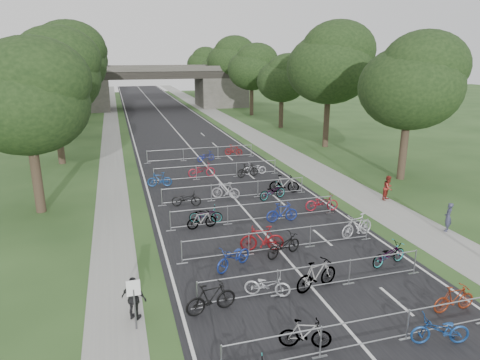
# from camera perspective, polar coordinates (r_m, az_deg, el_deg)

# --- Properties ---
(ground) EXTENTS (200.00, 200.00, 0.00)m
(ground) POSITION_cam_1_polar(r_m,az_deg,el_deg) (14.92, 16.21, -20.71)
(ground) COLOR #28461E
(ground) RESTS_ON ground
(road) EXTENTS (11.00, 140.00, 0.01)m
(road) POSITION_cam_1_polar(r_m,az_deg,el_deg) (60.86, -9.70, 7.83)
(road) COLOR black
(road) RESTS_ON ground
(sidewalk_right) EXTENTS (3.00, 140.00, 0.01)m
(sidewalk_right) POSITION_cam_1_polar(r_m,az_deg,el_deg) (62.28, -2.31, 8.24)
(sidewalk_right) COLOR gray
(sidewalk_right) RESTS_ON ground
(sidewalk_left) EXTENTS (2.00, 140.00, 0.01)m
(sidewalk_left) POSITION_cam_1_polar(r_m,az_deg,el_deg) (60.46, -16.83, 7.31)
(sidewalk_left) COLOR gray
(sidewalk_left) RESTS_ON ground
(lane_markings) EXTENTS (0.12, 140.00, 0.00)m
(lane_markings) POSITION_cam_1_polar(r_m,az_deg,el_deg) (60.86, -9.70, 7.82)
(lane_markings) COLOR silver
(lane_markings) RESTS_ON ground
(overpass_bridge) EXTENTS (31.00, 8.00, 7.05)m
(overpass_bridge) POSITION_cam_1_polar(r_m,az_deg,el_deg) (75.32, -11.26, 12.06)
(overpass_bridge) COLOR #42403B
(overpass_bridge) RESTS_ON ground
(park_sign) EXTENTS (0.45, 0.06, 1.83)m
(park_sign) POSITION_cam_1_polar(r_m,az_deg,el_deg) (14.89, -13.96, -14.74)
(park_sign) COLOR #4C4C51
(park_sign) RESTS_ON ground
(tree_left_0) EXTENTS (6.72, 6.72, 10.25)m
(tree_left_0) POSITION_cam_1_polar(r_m,az_deg,el_deg) (26.23, -26.44, 9.57)
(tree_left_0) COLOR #33261C
(tree_left_0) RESTS_ON ground
(tree_right_0) EXTENTS (7.17, 7.17, 10.93)m
(tree_right_0) POSITION_cam_1_polar(r_m,az_deg,el_deg) (32.68, 22.03, 11.88)
(tree_right_0) COLOR #33261C
(tree_right_0) RESTS_ON ground
(tree_left_1) EXTENTS (7.56, 7.56, 11.53)m
(tree_left_1) POSITION_cam_1_polar(r_m,az_deg,el_deg) (38.03, -23.67, 12.75)
(tree_left_1) COLOR #33261C
(tree_left_1) RESTS_ON ground
(tree_right_1) EXTENTS (8.18, 8.18, 12.47)m
(tree_right_1) POSITION_cam_1_polar(r_m,az_deg,el_deg) (42.74, 12.04, 14.80)
(tree_right_1) COLOR #33261C
(tree_right_1) RESTS_ON ground
(tree_left_2) EXTENTS (8.40, 8.40, 12.81)m
(tree_left_2) POSITION_cam_1_polar(r_m,az_deg,el_deg) (49.94, -22.19, 14.41)
(tree_left_2) COLOR #33261C
(tree_left_2) RESTS_ON ground
(tree_right_2) EXTENTS (6.16, 6.16, 9.39)m
(tree_right_2) POSITION_cam_1_polar(r_m,az_deg,el_deg) (53.70, 5.76, 13.24)
(tree_right_2) COLOR #33261C
(tree_right_2) RESTS_ON ground
(tree_left_3) EXTENTS (6.72, 6.72, 10.25)m
(tree_left_3) POSITION_cam_1_polar(r_m,az_deg,el_deg) (61.94, -21.03, 13.18)
(tree_left_3) COLOR #33261C
(tree_left_3) RESTS_ON ground
(tree_right_3) EXTENTS (7.17, 7.17, 10.93)m
(tree_right_3) POSITION_cam_1_polar(r_m,az_deg,el_deg) (64.94, 1.71, 14.71)
(tree_right_3) COLOR #33261C
(tree_right_3) RESTS_ON ground
(tree_left_4) EXTENTS (7.56, 7.56, 11.53)m
(tree_left_4) POSITION_cam_1_polar(r_m,az_deg,el_deg) (73.89, -20.44, 14.23)
(tree_left_4) COLOR #33261C
(tree_left_4) RESTS_ON ground
(tree_right_4) EXTENTS (8.18, 8.18, 12.47)m
(tree_right_4) POSITION_cam_1_polar(r_m,az_deg,el_deg) (76.42, -1.17, 15.70)
(tree_right_4) COLOR #33261C
(tree_right_4) RESTS_ON ground
(tree_left_5) EXTENTS (8.40, 8.40, 12.81)m
(tree_left_5) POSITION_cam_1_polar(r_m,az_deg,el_deg) (85.86, -20.02, 14.98)
(tree_left_5) COLOR #33261C
(tree_left_5) RESTS_ON ground
(tree_right_5) EXTENTS (6.16, 6.16, 9.39)m
(tree_right_5) POSITION_cam_1_polar(r_m,az_deg,el_deg) (88.10, -3.28, 14.50)
(tree_right_5) COLOR #33261C
(tree_right_5) RESTS_ON ground
(tree_left_6) EXTENTS (6.72, 6.72, 10.25)m
(tree_left_6) POSITION_cam_1_polar(r_m,az_deg,el_deg) (97.87, -19.55, 14.13)
(tree_left_6) COLOR #33261C
(tree_left_6) RESTS_ON ground
(tree_right_6) EXTENTS (7.17, 7.17, 10.93)m
(tree_right_6) POSITION_cam_1_polar(r_m,az_deg,el_deg) (99.79, -4.92, 15.25)
(tree_right_6) COLOR #33261C
(tree_right_6) RESTS_ON ground
(barrier_row_0) EXTENTS (9.70, 0.08, 1.10)m
(barrier_row_0) POSITION_cam_1_polar(r_m,az_deg,el_deg) (14.61, 16.39, -19.00)
(barrier_row_0) COLOR #A4A7AB
(barrier_row_0) RESTS_ON ground
(barrier_row_1) EXTENTS (9.70, 0.08, 1.10)m
(barrier_row_1) POSITION_cam_1_polar(r_m,az_deg,el_deg) (17.23, 9.88, -12.67)
(barrier_row_1) COLOR #A4A7AB
(barrier_row_1) RESTS_ON ground
(barrier_row_2) EXTENTS (9.70, 0.08, 1.10)m
(barrier_row_2) POSITION_cam_1_polar(r_m,az_deg,el_deg) (20.16, 5.38, -7.99)
(barrier_row_2) COLOR #A4A7AB
(barrier_row_2) RESTS_ON ground
(barrier_row_3) EXTENTS (9.70, 0.08, 1.10)m
(barrier_row_3) POSITION_cam_1_polar(r_m,az_deg,el_deg) (23.46, 1.97, -4.33)
(barrier_row_3) COLOR #A4A7AB
(barrier_row_3) RESTS_ON ground
(barrier_row_4) EXTENTS (9.70, 0.08, 1.10)m
(barrier_row_4) POSITION_cam_1_polar(r_m,az_deg,el_deg) (27.07, -0.68, -1.45)
(barrier_row_4) COLOR #A4A7AB
(barrier_row_4) RESTS_ON ground
(barrier_row_5) EXTENTS (9.70, 0.08, 1.10)m
(barrier_row_5) POSITION_cam_1_polar(r_m,az_deg,el_deg) (31.71, -3.12, 1.21)
(barrier_row_5) COLOR #A4A7AB
(barrier_row_5) RESTS_ON ground
(barrier_row_6) EXTENTS (9.70, 0.08, 1.10)m
(barrier_row_6) POSITION_cam_1_polar(r_m,az_deg,el_deg) (37.41, -5.25, 3.52)
(barrier_row_6) COLOR #A4A7AB
(barrier_row_6) RESTS_ON ground
(bike_1) EXTENTS (1.72, 0.99, 0.99)m
(bike_1) POSITION_cam_1_polar(r_m,az_deg,el_deg) (14.27, 8.70, -19.65)
(bike_1) COLOR #A4A7AB
(bike_1) RESTS_ON ground
(bike_2) EXTENTS (1.99, 1.11, 0.99)m
(bike_2) POSITION_cam_1_polar(r_m,az_deg,el_deg) (15.61, 25.17, -17.70)
(bike_2) COLOR navy
(bike_2) RESTS_ON ground
(bike_3) EXTENTS (1.70, 0.49, 1.02)m
(bike_3) POSITION_cam_1_polar(r_m,az_deg,el_deg) (17.49, 26.66, -13.98)
(bike_3) COLOR maroon
(bike_3) RESTS_ON ground
(bike_4) EXTENTS (1.96, 0.84, 1.14)m
(bike_4) POSITION_cam_1_polar(r_m,az_deg,el_deg) (15.70, -3.90, -15.46)
(bike_4) COLOR black
(bike_4) RESTS_ON ground
(bike_5) EXTENTS (1.86, 1.26, 0.92)m
(bike_5) POSITION_cam_1_polar(r_m,az_deg,el_deg) (16.69, 3.67, -13.79)
(bike_5) COLOR #B2B4BA
(bike_5) RESTS_ON ground
(bike_6) EXTENTS (2.11, 1.13, 1.22)m
(bike_6) POSITION_cam_1_polar(r_m,az_deg,el_deg) (17.27, 10.20, -12.36)
(bike_6) COLOR #A4A7AB
(bike_6) RESTS_ON ground
(bike_7) EXTENTS (2.01, 1.09, 1.00)m
(bike_7) POSITION_cam_1_polar(r_m,az_deg,el_deg) (19.92, 19.21, -9.35)
(bike_7) COLOR #A4A7AB
(bike_7) RESTS_ON ground
(bike_8) EXTENTS (2.06, 1.64, 1.04)m
(bike_8) POSITION_cam_1_polar(r_m,az_deg,el_deg) (18.55, -0.85, -10.27)
(bike_8) COLOR navy
(bike_8) RESTS_ON ground
(bike_9) EXTENTS (2.13, 1.02, 1.24)m
(bike_9) POSITION_cam_1_polar(r_m,az_deg,el_deg) (20.07, 2.96, -7.82)
(bike_9) COLOR maroon
(bike_9) RESTS_ON ground
(bike_10) EXTENTS (2.07, 1.36, 1.03)m
(bike_10) POSITION_cam_1_polar(r_m,az_deg,el_deg) (19.73, 5.83, -8.67)
(bike_10) COLOR black
(bike_10) RESTS_ON ground
(bike_11) EXTENTS (2.07, 1.01, 1.20)m
(bike_11) POSITION_cam_1_polar(r_m,az_deg,el_deg) (22.33, 15.34, -5.89)
(bike_11) COLOR #ABACB3
(bike_11) RESTS_ON ground
(bike_12) EXTENTS (1.67, 0.64, 0.98)m
(bike_12) POSITION_cam_1_polar(r_m,az_deg,el_deg) (22.66, -5.12, -5.31)
(bike_12) COLOR #A4A7AB
(bike_12) RESTS_ON ground
(bike_13) EXTENTS (1.91, 1.04, 0.95)m
(bike_13) POSITION_cam_1_polar(r_m,az_deg,el_deg) (23.37, -4.58, -4.64)
(bike_13) COLOR #A4A7AB
(bike_13) RESTS_ON ground
(bike_14) EXTENTS (1.81, 0.54, 1.09)m
(bike_14) POSITION_cam_1_polar(r_m,az_deg,el_deg) (23.54, 5.62, -4.33)
(bike_14) COLOR navy
(bike_14) RESTS_ON ground
(bike_15) EXTENTS (2.05, 1.00, 1.03)m
(bike_15) POSITION_cam_1_polar(r_m,az_deg,el_deg) (25.50, 10.84, -2.97)
(bike_15) COLOR maroon
(bike_15) RESTS_ON ground
(bike_16) EXTENTS (1.87, 1.02, 0.93)m
(bike_16) POSITION_cam_1_polar(r_m,az_deg,el_deg) (26.01, -7.17, -2.52)
(bike_16) COLOR black
(bike_16) RESTS_ON ground
(bike_17) EXTENTS (1.87, 1.23, 1.09)m
(bike_17) POSITION_cam_1_polar(r_m,az_deg,el_deg) (27.15, -1.92, -1.40)
(bike_17) COLOR #98969D
(bike_17) RESTS_ON ground
(bike_18) EXTENTS (2.03, 1.15, 1.01)m
(bike_18) POSITION_cam_1_polar(r_m,az_deg,el_deg) (27.11, 4.33, -1.56)
(bike_18) COLOR #A4A7AB
(bike_18) RESTS_ON ground
(bike_19) EXTENTS (2.04, 1.22, 1.18)m
(bike_19) POSITION_cam_1_polar(r_m,az_deg,el_deg) (28.48, 5.91, -0.53)
(bike_19) COLOR #A4A7AB
(bike_19) RESTS_ON ground
(bike_20) EXTENTS (1.74, 0.74, 1.01)m
(bike_20) POSITION_cam_1_polar(r_m,az_deg,el_deg) (30.13, -10.67, 0.05)
(bike_20) COLOR navy
(bike_20) RESTS_ON ground
(bike_21) EXTENTS (2.07, 0.78, 1.08)m
(bike_21) POSITION_cam_1_polar(r_m,az_deg,el_deg) (32.04, -5.14, 1.31)
(bike_21) COLOR maroon
(bike_21) RESTS_ON ground
(bike_22) EXTENTS (1.77, 0.74, 1.03)m
(bike_22) POSITION_cam_1_polar(r_m,az_deg,el_deg) (31.93, 1.04, 1.28)
(bike_22) COLOR black
(bike_22) RESTS_ON ground
(bike_23) EXTENTS (1.80, 0.71, 0.93)m
(bike_23) POSITION_cam_1_polar(r_m,az_deg,el_deg) (32.67, 2.01, 1.53)
(bike_23) COLOR #B4B5BD
(bike_23) RESTS_ON ground
(bike_26) EXTENTS (1.78, 1.13, 0.88)m
(bike_26) POSITION_cam_1_polar(r_m,az_deg,el_deg) (36.80, -4.58, 3.16)
(bike_26) COLOR navy
(bike_26) RESTS_ON ground
(bike_27) EXTENTS (1.67, 1.23, 1.00)m
(bike_27) POSITION_cam_1_polar(r_m,az_deg,el_deg) (38.81, -0.87, 3.99)
(bike_27) COLOR maroon
(bike_27) RESTS_ON ground
(pedestrian_a) EXTENTS (0.66, 0.65, 1.53)m
(pedestrian_a) POSITION_cam_1_polar(r_m,az_deg,el_deg) (24.64, 26.00, -4.48)
(pedestrian_a) COLOR #32334B
(pedestrian_a) RESTS_ON ground
(pedestrian_b) EXTENTS (0.96, 0.89, 1.57)m
(pedestrian_b) POSITION_cam_1_polar(r_m,az_deg,el_deg) (28.41, 19.14, -1.01)
(pedestrian_b) COLOR maroon
(pedestrian_b) RESTS_ON ground
(pedestrian_c) EXTENTS (0.99, 0.82, 1.59)m
(pedestrian_c) POSITION_cam_1_polar(r_m,az_deg,el_deg) (15.64, -13.95, -15.13)
(pedestrian_c) COLOR black
(pedestrian_c) RESTS_ON ground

